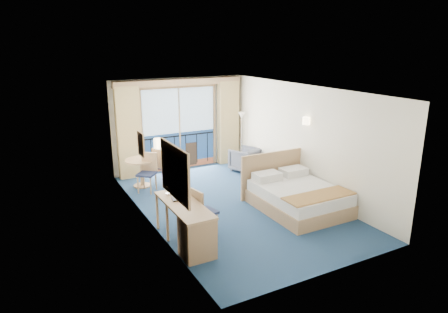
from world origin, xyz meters
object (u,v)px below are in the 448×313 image
nightstand (286,177)px  armchair (245,159)px  bed (296,196)px  desk (194,231)px  round_table (141,166)px  table_chair_b (148,170)px  table_chair_a (162,164)px  desk_chair (202,209)px  floor_lamp (242,125)px

nightstand → armchair: bearing=95.1°
armchair → bed: bearing=60.4°
nightstand → desk: (-3.45, -1.94, 0.14)m
armchair → desk: desk is taller
round_table → table_chair_b: table_chair_b is taller
bed → round_table: size_ratio=2.56×
nightstand → table_chair_a: table_chair_a is taller
table_chair_a → armchair: bearing=-116.9°
desk_chair → round_table: desk_chair is taller
nightstand → round_table: (-3.25, 1.91, 0.26)m
armchair → table_chair_b: size_ratio=0.77×
desk → desk_chair: (0.44, 0.62, 0.10)m
armchair → floor_lamp: floor_lamp is taller
armchair → desk_chair: size_ratio=0.79×
table_chair_b → desk: bearing=-52.4°
armchair → desk_chair: desk_chair is taller
armchair → desk: 4.96m
table_chair_b → round_table: bearing=139.9°
desk_chair → table_chair_b: bearing=-7.2°
desk → desk_chair: bearing=54.7°
table_chair_a → desk: bearing=142.5°
bed → armchair: 2.99m
desk_chair → table_chair_b: 2.85m
round_table → table_chair_a: size_ratio=0.82×
nightstand → table_chair_a: (-2.73, 1.79, 0.26)m
desk_chair → table_chair_b: (-0.18, 2.85, 0.02)m
desk → table_chair_b: (0.26, 3.46, 0.12)m
table_chair_a → nightstand: bearing=-149.8°
bed → table_chair_b: size_ratio=2.13×
bed → armchair: (0.42, 2.96, 0.03)m
bed → desk: bearing=-165.3°
round_table → table_chair_a: (0.52, -0.13, 0.00)m
desk_chair → round_table: size_ratio=1.16×
floor_lamp → desk: bearing=-129.0°
nightstand → round_table: round_table is taller
floor_lamp → table_chair_b: (-3.26, -0.88, -0.68)m
floor_lamp → round_table: bearing=-171.7°
nightstand → table_chair_a: bearing=146.8°
desk → table_chair_b: size_ratio=1.72×
armchair → floor_lamp: 1.11m
floor_lamp → table_chair_b: 3.44m
table_chair_b → armchair: bearing=46.7°
bed → floor_lamp: (0.65, 3.58, 0.92)m
table_chair_a → round_table: bearing=49.7°
desk_chair → table_chair_a: 3.13m
table_chair_a → table_chair_b: size_ratio=1.01×
armchair → desk: size_ratio=0.45×
floor_lamp → desk_chair: bearing=-129.6°
armchair → table_chair_b: table_chair_b is taller
floor_lamp → table_chair_a: size_ratio=1.63×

